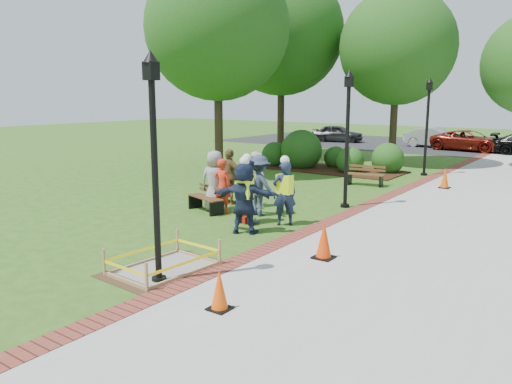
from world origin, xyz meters
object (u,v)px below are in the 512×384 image
Objects in this scene: bench_near at (206,204)px; hivis_worker_b at (284,191)px; cone_front at (219,291)px; lamp_near at (154,152)px; hivis_worker_a at (245,196)px; wet_concrete_pad at (164,259)px; hivis_worker_c at (247,189)px.

hivis_worker_b is at bearing 0.66° from bench_near.
bench_near is 2.89m from hivis_worker_b.
bench_near is at bearing 133.04° from cone_front.
hivis_worker_a is at bearing 101.58° from lamp_near.
hivis_worker_a reaches higher than wet_concrete_pad.
hivis_worker_c is at bearing -158.16° from hivis_worker_b.
bench_near reaches higher than cone_front.
hivis_worker_a is (-2.52, 4.03, 0.64)m from cone_front.
hivis_worker_a is at bearing -106.93° from hivis_worker_b.
wet_concrete_pad is 2.34m from lamp_near.
lamp_near is 2.20× the size of hivis_worker_c.
lamp_near reaches higher than hivis_worker_b.
wet_concrete_pad is 0.56× the size of lamp_near.
wet_concrete_pad is 1.21× the size of hivis_worker_a.
hivis_worker_c is (1.82, -0.36, 0.71)m from bench_near.
cone_front is 2.79m from lamp_near.
wet_concrete_pad is 1.59× the size of bench_near.
lamp_near is 2.23× the size of hivis_worker_b.
lamp_near reaches higher than bench_near.
hivis_worker_c is at bearing 122.27° from cone_front.
cone_front is 0.35× the size of hivis_worker_a.
hivis_worker_b is (2.80, 0.03, 0.70)m from bench_near.
lamp_near is at bearing -73.65° from hivis_worker_c.
bench_near is at bearing 152.68° from hivis_worker_a.
lamp_near is at bearing -57.39° from bench_near.
bench_near is at bearing 122.61° from lamp_near.
hivis_worker_c is (-1.35, 4.60, -1.52)m from lamp_near.
hivis_worker_a is 1.03× the size of hivis_worker_c.
lamp_near is at bearing -52.36° from wet_concrete_pad.
hivis_worker_b is (0.39, 1.28, -0.03)m from hivis_worker_a.
hivis_worker_c is (-3.11, 4.92, 0.62)m from cone_front.
hivis_worker_c reaches higher than wet_concrete_pad.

